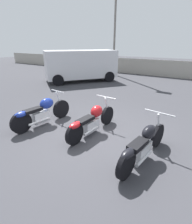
% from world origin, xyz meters
% --- Properties ---
extents(ground_plane, '(60.00, 60.00, 0.00)m').
position_xyz_m(ground_plane, '(0.00, 0.00, 0.00)').
color(ground_plane, '#38383D').
extents(fence_back, '(40.00, 0.04, 1.27)m').
position_xyz_m(fence_back, '(0.00, 10.81, 0.64)').
color(fence_back, '#9E998E').
rests_on(fence_back, ground_plane).
extents(light_pole_left, '(0.70, 0.35, 9.05)m').
position_xyz_m(light_pole_left, '(-4.42, 9.67, 5.23)').
color(light_pole_left, slate).
rests_on(light_pole_left, ground_plane).
extents(motorcycle_slot_0, '(0.64, 2.15, 1.02)m').
position_xyz_m(motorcycle_slot_0, '(-1.73, -0.35, 0.44)').
color(motorcycle_slot_0, black).
rests_on(motorcycle_slot_0, ground_plane).
extents(motorcycle_slot_1, '(0.70, 2.16, 0.97)m').
position_xyz_m(motorcycle_slot_1, '(-0.05, 0.04, 0.41)').
color(motorcycle_slot_1, black).
rests_on(motorcycle_slot_1, ground_plane).
extents(motorcycle_slot_2, '(0.74, 2.14, 0.98)m').
position_xyz_m(motorcycle_slot_2, '(1.63, -0.40, 0.41)').
color(motorcycle_slot_2, black).
rests_on(motorcycle_slot_2, ground_plane).
extents(parked_van, '(4.39, 4.92, 2.05)m').
position_xyz_m(parked_van, '(-5.01, 5.97, 1.14)').
color(parked_van, silver).
rests_on(parked_van, ground_plane).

